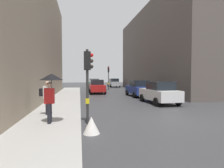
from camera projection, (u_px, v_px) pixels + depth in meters
name	position (u px, v px, depth m)	size (l,w,h in m)	color
ground_plane	(172.00, 120.00, 9.42)	(120.00, 120.00, 0.00)	#38383A
sidewalk_kerb	(62.00, 104.00, 14.32)	(2.75, 40.00, 0.16)	#A8A5A0
building_facade_right	(180.00, 51.00, 28.64)	(12.00, 24.90, 12.06)	#5B514C
traffic_light_near_left	(88.00, 73.00, 8.55)	(0.43, 0.24, 3.40)	#2D2D2D
traffic_light_far_median	(109.00, 74.00, 29.97)	(0.24, 0.43, 3.80)	#2D2D2D
car_silver_hatchback	(114.00, 83.00, 38.37)	(2.12, 4.25, 1.76)	#BCBCC1
car_red_sedan	(97.00, 87.00, 24.14)	(2.02, 4.20, 1.76)	red
car_green_estate	(94.00, 84.00, 33.92)	(2.07, 4.23, 1.76)	#2D6038
car_blue_van	(139.00, 88.00, 20.32)	(2.11, 4.25, 1.76)	navy
car_white_compact	(159.00, 93.00, 15.07)	(2.20, 4.29, 1.76)	silver
pedestrian_with_umbrella	(51.00, 84.00, 8.06)	(1.00, 1.00, 2.14)	black
pedestrian_with_black_backpack	(47.00, 96.00, 9.90)	(0.63, 0.37, 1.77)	black
warning_sign_triangle	(91.00, 125.00, 7.12)	(0.64, 0.64, 0.65)	silver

